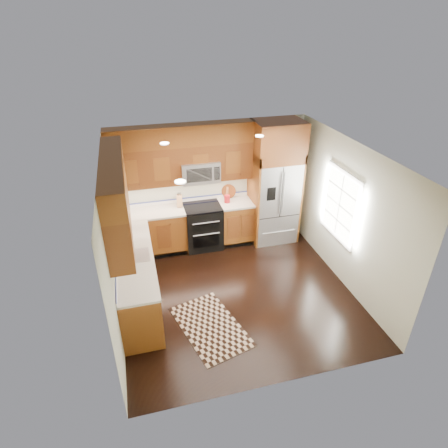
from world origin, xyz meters
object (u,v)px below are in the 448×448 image
object	(u,v)px
range	(203,226)
knife_block	(180,201)
refrigerator	(275,183)
utensil_crock	(227,197)
rug	(210,326)

from	to	relation	value
range	knife_block	distance (m)	0.75
refrigerator	utensil_crock	distance (m)	1.04
range	rug	world-z (taller)	range
rug	knife_block	xyz separation A→B (m)	(-0.04, 2.54, 1.06)
range	knife_block	size ratio (longest dim) A/B	3.13
rug	utensil_crock	size ratio (longest dim) A/B	4.13
refrigerator	knife_block	world-z (taller)	refrigerator
rug	utensil_crock	bearing A→B (deg)	53.83
rug	knife_block	distance (m)	2.75
refrigerator	rug	world-z (taller)	refrigerator
knife_block	utensil_crock	world-z (taller)	utensil_crock
rug	knife_block	bearing A→B (deg)	75.76
refrigerator	utensil_crock	xyz separation A→B (m)	(-1.01, 0.10, -0.25)
refrigerator	rug	xyz separation A→B (m)	(-1.95, -2.36, -1.30)
refrigerator	range	bearing A→B (deg)	178.60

